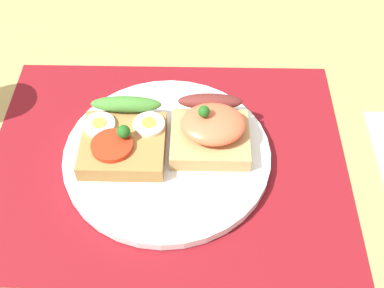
{
  "coord_description": "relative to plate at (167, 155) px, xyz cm",
  "views": [
    {
      "loc": [
        3.73,
        -36.45,
        46.99
      ],
      "look_at": [
        3.0,
        0.0,
        2.98
      ],
      "focal_mm": 45.62,
      "sensor_mm": 36.0,
      "label": 1
    }
  ],
  "objects": [
    {
      "name": "sandwich_salmon",
      "position": [
        5.24,
        1.83,
        2.71
      ],
      "size": [
        9.33,
        9.62,
        5.88
      ],
      "color": "tan",
      "rests_on": "plate"
    },
    {
      "name": "ground_plane",
      "position": [
        0.0,
        0.0,
        -2.49
      ],
      "size": [
        120.0,
        90.0,
        3.2
      ],
      "primitive_type": "cube",
      "color": "tan"
    },
    {
      "name": "sandwich_egg_tomato",
      "position": [
        -5.17,
        0.65,
        2.1
      ],
      "size": [
        9.84,
        10.61,
        4.31
      ],
      "color": "#A1713A",
      "rests_on": "plate"
    },
    {
      "name": "plate",
      "position": [
        0.0,
        0.0,
        0.0
      ],
      "size": [
        24.86,
        24.86,
        1.18
      ],
      "primitive_type": "cylinder",
      "color": "white",
      "rests_on": "placemat"
    },
    {
      "name": "placemat",
      "position": [
        0.0,
        0.0,
        -0.74
      ],
      "size": [
        43.29,
        33.42,
        0.3
      ],
      "primitive_type": "cube",
      "color": "maroon",
      "rests_on": "ground_plane"
    }
  ]
}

